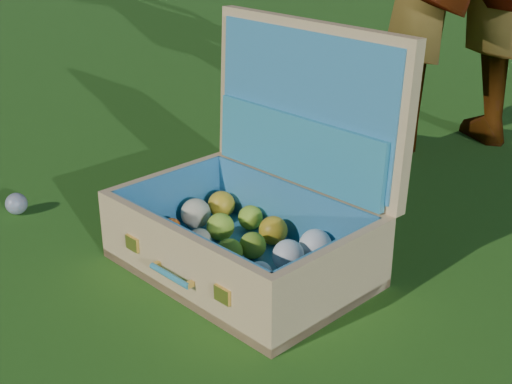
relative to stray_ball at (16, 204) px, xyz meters
name	(u,v)px	position (x,y,z in m)	size (l,w,h in m)	color
ground	(210,238)	(0.55, 0.11, -0.03)	(60.00, 60.00, 0.00)	#215114
stray_ball	(16,204)	(0.00, 0.00, 0.00)	(0.06, 0.06, 0.06)	teal
suitcase	(264,201)	(0.72, 0.07, 0.13)	(0.69, 0.60, 0.56)	tan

